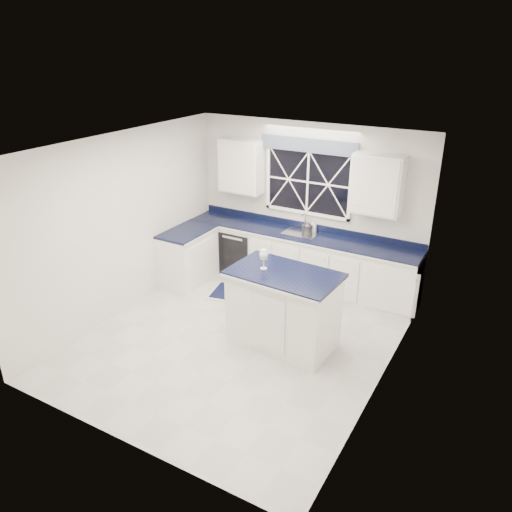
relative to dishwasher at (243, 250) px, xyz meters
The scene contains 13 objects.
ground 2.28m from the dishwasher, 60.57° to the right, with size 4.50×4.50×0.00m, color beige.
back_wall 1.48m from the dishwasher, 15.26° to the left, with size 4.00×0.10×2.70m, color beige.
base_cabinets 0.79m from the dishwasher, 12.13° to the right, with size 3.99×1.60×0.90m.
countertop 1.21m from the dishwasher, ahead, with size 3.98×0.64×0.04m, color black.
dishwasher is the anchor object (origin of this frame).
window 1.81m from the dishwasher, 12.95° to the left, with size 1.65×0.09×1.26m.
upper_cabinets 1.86m from the dishwasher, ahead, with size 3.10×0.34×0.90m.
faucet 1.31m from the dishwasher, 10.02° to the left, with size 0.05×0.20×0.30m.
island 2.40m from the dishwasher, 45.60° to the right, with size 1.49×0.95×1.07m.
rug 0.99m from the dishwasher, 58.57° to the right, with size 1.25×0.91×0.02m.
kettle 1.35m from the dishwasher, ahead, with size 0.25×0.21×0.19m.
wine_glass 2.38m from the dishwasher, 51.53° to the right, with size 0.12×0.12×0.27m.
soap_bottle 1.42m from the dishwasher, ahead, with size 0.09×0.09×0.20m, color silver.
Camera 1 is at (3.16, -5.06, 3.88)m, focal length 35.00 mm.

